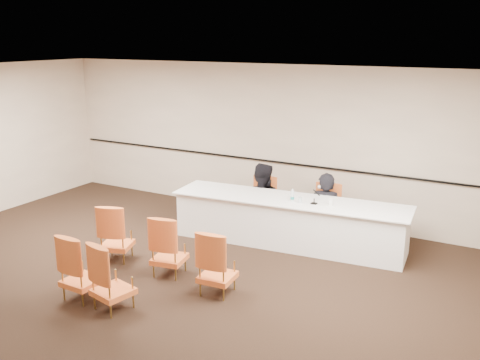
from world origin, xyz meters
The scene contains 19 objects.
floor centered at (0.00, 0.00, 0.00)m, with size 10.00×10.00×0.00m, color black.
ceiling centered at (0.00, 0.00, 3.00)m, with size 10.00×10.00×0.00m, color white.
wall_back centered at (0.00, 4.00, 1.50)m, with size 10.00×0.04×3.00m, color beige.
wall_rail centered at (0.00, 3.96, 1.10)m, with size 9.80×0.04×0.03m, color black.
panel_table centered at (0.94, 2.63, 0.41)m, with size 4.08×0.94×0.82m, color white, non-canonical shape.
panelist_main centered at (1.37, 3.27, 0.36)m, with size 0.60×0.40×1.66m, color black.
panelist_main_chair centered at (1.37, 3.27, 0.47)m, with size 0.50×0.50×0.95m, color orange, non-canonical shape.
panelist_second centered at (0.14, 3.15, 0.40)m, with size 0.83×0.64×1.70m, color black.
panelist_second_chair centered at (0.14, 3.15, 0.47)m, with size 0.50×0.50×0.95m, color orange, non-canonical shape.
papers centered at (1.54, 2.63, 0.82)m, with size 0.30×0.22×0.00m, color white.
microphone centered at (1.41, 2.57, 0.97)m, with size 0.11×0.21×0.30m, color black, non-canonical shape.
water_bottle centered at (1.04, 2.54, 0.92)m, with size 0.06×0.06×0.21m, color teal, non-canonical shape.
drinking_glass centered at (1.18, 2.53, 0.87)m, with size 0.06×0.06×0.10m, color silver.
coffee_cup centered at (1.68, 2.64, 0.88)m, with size 0.08×0.08×0.12m, color white.
aud_chair_front_left centered at (-1.21, 0.66, 0.47)m, with size 0.50×0.50×0.95m, color orange, non-canonical shape.
aud_chair_front_mid centered at (-0.14, 0.63, 0.47)m, with size 0.50×0.50×0.95m, color orange, non-canonical shape.
aud_chair_front_right centered at (0.83, 0.45, 0.47)m, with size 0.50×0.50×0.95m, color orange, non-canonical shape.
aud_chair_back_left centered at (-0.73, -0.57, 0.47)m, with size 0.50×0.50×0.95m, color orange, non-canonical shape.
aud_chair_back_mid centered at (-0.15, -0.60, 0.47)m, with size 0.50×0.50×0.95m, color orange, non-canonical shape.
Camera 1 is at (4.44, -5.40, 3.52)m, focal length 40.00 mm.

